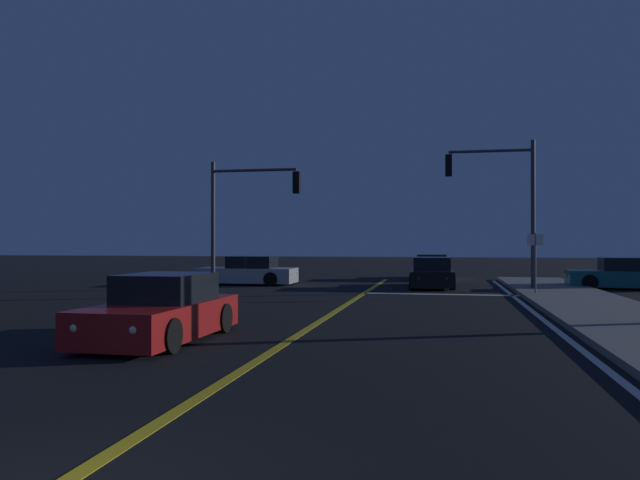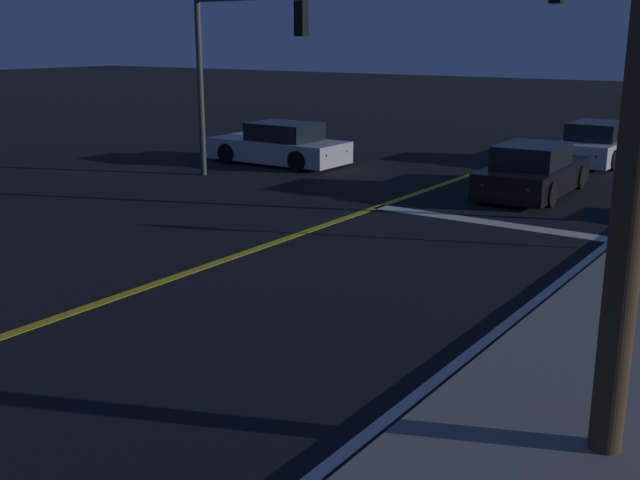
{
  "view_description": "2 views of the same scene",
  "coord_description": "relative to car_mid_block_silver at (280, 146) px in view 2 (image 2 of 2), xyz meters",
  "views": [
    {
      "loc": [
        3.07,
        -3.87,
        1.99
      ],
      "look_at": [
        -0.96,
        16.03,
        2.06
      ],
      "focal_mm": 34.6,
      "sensor_mm": 36.0,
      "label": 1
    },
    {
      "loc": [
        9.23,
        4.24,
        4.01
      ],
      "look_at": [
        1.77,
        14.98,
        0.54
      ],
      "focal_mm": 43.04,
      "sensor_mm": 36.0,
      "label": 2
    }
  ],
  "objects": [
    {
      "name": "traffic_signal_far_left",
      "position": [
        0.85,
        -2.98,
        3.04
      ],
      "size": [
        3.89,
        0.28,
        5.42
      ],
      "color": "#38383D",
      "rests_on": "ground"
    },
    {
      "name": "lane_line_edge_right",
      "position": [
        11.56,
        -13.14,
        -0.58
      ],
      "size": [
        0.16,
        36.57,
        0.01
      ],
      "primitive_type": "cube",
      "color": "silver",
      "rests_on": "ground"
    },
    {
      "name": "car_distant_tail_white",
      "position": [
        8.43,
        6.11,
        -0.0
      ],
      "size": [
        1.88,
        4.44,
        1.34
      ],
      "rotation": [
        0.0,
        0.0,
        0.0
      ],
      "color": "silver",
      "rests_on": "ground"
    },
    {
      "name": "sidewalk_right",
      "position": [
        13.41,
        -13.14,
        -0.51
      ],
      "size": [
        3.2,
        38.72,
        0.15
      ],
      "primitive_type": "cube",
      "color": "slate",
      "rests_on": "ground"
    },
    {
      "name": "stop_bar",
      "position": [
        8.92,
        -3.88,
        -0.58
      ],
      "size": [
        5.79,
        0.5,
        0.01
      ],
      "primitive_type": "cube",
      "color": "silver",
      "rests_on": "ground"
    },
    {
      "name": "car_side_waiting_black",
      "position": [
        8.53,
        -0.21,
        -0.0
      ],
      "size": [
        2.04,
        4.54,
        1.34
      ],
      "rotation": [
        0.0,
        0.0,
        0.04
      ],
      "color": "black",
      "rests_on": "ground"
    },
    {
      "name": "car_mid_block_silver",
      "position": [
        0.0,
        0.0,
        0.0
      ],
      "size": [
        4.65,
        2.01,
        1.34
      ],
      "rotation": [
        0.0,
        0.0,
        1.58
      ],
      "color": "#B2B5BA",
      "rests_on": "ground"
    },
    {
      "name": "lane_line_center",
      "position": [
        6.02,
        -13.14,
        -0.58
      ],
      "size": [
        0.2,
        36.57,
        0.01
      ],
      "primitive_type": "cube",
      "color": "gold",
      "rests_on": "ground"
    }
  ]
}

